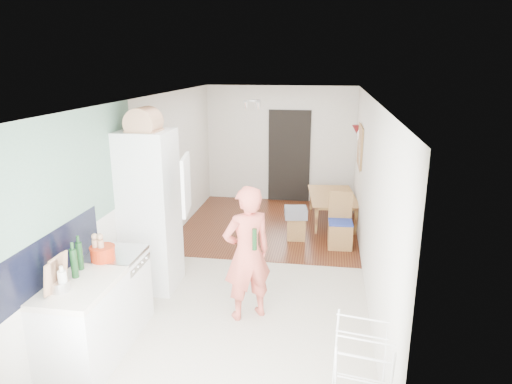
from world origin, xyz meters
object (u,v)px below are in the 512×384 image
(dining_chair, at_px, (341,221))
(stool, at_px, (296,228))
(person, at_px, (247,242))
(drying_rack, at_px, (361,373))
(dining_table, at_px, (333,211))

(dining_chair, relative_size, stool, 2.26)
(person, xyz_separation_m, drying_rack, (1.24, -1.46, -0.52))
(dining_table, xyz_separation_m, stool, (-0.64, -1.00, -0.02))
(dining_table, relative_size, stool, 3.17)
(stool, bearing_deg, drying_rack, -78.21)
(dining_chair, xyz_separation_m, drying_rack, (0.10, -3.79, -0.01))
(dining_table, height_order, drying_rack, drying_rack)
(dining_table, distance_m, drying_rack, 5.05)
(stool, bearing_deg, person, -98.74)
(person, height_order, stool, person)
(person, bearing_deg, drying_rack, 97.36)
(person, bearing_deg, dining_table, -139.10)
(drying_rack, bearing_deg, dining_chair, 101.04)
(person, distance_m, stool, 2.72)
(person, bearing_deg, dining_chair, -149.04)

